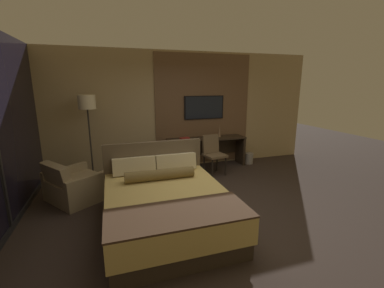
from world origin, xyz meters
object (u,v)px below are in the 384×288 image
(bed, at_px, (166,205))
(book, at_px, (185,138))
(desk, at_px, (206,147))
(armchair_by_window, at_px, (76,186))
(desk_chair, at_px, (213,151))
(vase_tall, at_px, (219,131))
(floor_lamp, at_px, (87,109))
(waste_bin, at_px, (249,158))
(tv, at_px, (204,107))

(bed, xyz_separation_m, book, (1.01, 2.46, 0.43))
(bed, xyz_separation_m, desk, (1.56, 2.44, 0.18))
(armchair_by_window, distance_m, book, 2.66)
(desk_chair, xyz_separation_m, book, (-0.50, 0.58, 0.21))
(vase_tall, bearing_deg, bed, -128.08)
(floor_lamp, distance_m, book, 2.27)
(armchair_by_window, height_order, waste_bin, armchair_by_window)
(desk, xyz_separation_m, desk_chair, (-0.05, -0.55, 0.03))
(vase_tall, bearing_deg, armchair_by_window, -161.56)
(tv, relative_size, vase_tall, 3.45)
(tv, xyz_separation_m, vase_tall, (0.34, -0.20, -0.58))
(desk, relative_size, tv, 1.89)
(desk, bearing_deg, floor_lamp, -174.84)
(desk, distance_m, armchair_by_window, 3.12)
(floor_lamp, height_order, book, floor_lamp)
(bed, relative_size, desk, 1.09)
(waste_bin, bearing_deg, armchair_by_window, -166.66)
(desk_chair, height_order, armchair_by_window, desk_chair)
(armchair_by_window, distance_m, floor_lamp, 1.57)
(desk, distance_m, waste_bin, 1.21)
(desk_chair, distance_m, vase_tall, 0.76)
(bed, height_order, book, bed)
(bed, height_order, desk, bed)
(desk_chair, xyz_separation_m, armchair_by_window, (-2.86, -0.54, -0.29))
(desk, xyz_separation_m, floor_lamp, (-2.67, -0.24, 1.03))
(bed, xyz_separation_m, armchair_by_window, (-1.35, 1.34, -0.08))
(bed, distance_m, desk, 2.90)
(bed, bearing_deg, floor_lamp, 116.68)
(desk, height_order, desk_chair, desk_chair)
(tv, relative_size, desk_chair, 1.14)
(tv, xyz_separation_m, armchair_by_window, (-2.91, -1.29, -1.22))
(armchair_by_window, relative_size, waste_bin, 4.35)
(bed, bearing_deg, vase_tall, 51.92)
(bed, bearing_deg, tv, 59.33)
(bed, xyz_separation_m, floor_lamp, (-1.11, 2.20, 1.21))
(desk, xyz_separation_m, vase_tall, (0.34, -0.01, 0.38))
(waste_bin, bearing_deg, tv, 164.23)
(armchair_by_window, bearing_deg, floor_lamp, -51.85)
(waste_bin, bearing_deg, bed, -139.56)
(armchair_by_window, height_order, floor_lamp, floor_lamp)
(vase_tall, distance_m, book, 0.90)
(waste_bin, bearing_deg, floor_lamp, -178.38)
(floor_lamp, bearing_deg, desk_chair, -6.85)
(armchair_by_window, bearing_deg, bed, -170.83)
(tv, xyz_separation_m, waste_bin, (1.15, -0.32, -1.32))
(floor_lamp, bearing_deg, waste_bin, 1.62)
(desk_chair, relative_size, vase_tall, 3.03)
(tv, height_order, floor_lamp, floor_lamp)
(desk, bearing_deg, armchair_by_window, -159.38)
(floor_lamp, bearing_deg, book, 7.11)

